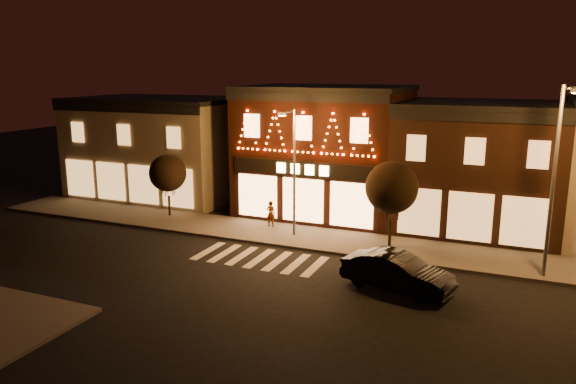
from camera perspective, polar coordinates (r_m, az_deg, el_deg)
The scene contains 11 objects.
ground at distance 24.64m, azimuth -7.12°, elevation -9.73°, with size 120.00×120.00×0.00m, color black.
sidewalk_far at distance 30.67m, azimuth 3.69°, elevation -4.94°, with size 44.00×4.00×0.15m, color #47423D.
building_left at distance 42.04m, azimuth -13.07°, elevation 4.59°, with size 12.20×8.28×7.30m.
building_pulp at distance 35.91m, azimuth 3.96°, elevation 4.36°, with size 10.20×8.34×8.30m.
building_right_a at distance 34.12m, azimuth 19.21°, elevation 2.55°, with size 9.20×8.28×7.50m.
streetlamp_mid at distance 30.09m, azimuth 0.48°, elevation 3.00°, with size 0.46×1.62×7.05m.
streetlamp_right at distance 26.34m, azimuth 26.12°, elevation 2.24°, with size 0.81×1.95×8.55m.
tree_left at distance 35.48m, azimuth -12.38°, elevation 1.92°, with size 2.35×2.35×3.93m.
tree_right at distance 28.84m, azimuth 10.72°, elevation 0.45°, with size 2.74×2.74×4.58m.
dark_sedan at distance 24.36m, azimuth 11.27°, elevation -8.14°, with size 1.69×4.84×1.59m, color black.
pedestrian at distance 32.69m, azimuth -1.79°, elevation -2.25°, with size 0.57×0.37×1.55m, color gray.
Camera 1 is at (11.63, -19.60, 9.37)m, focal length 34.25 mm.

